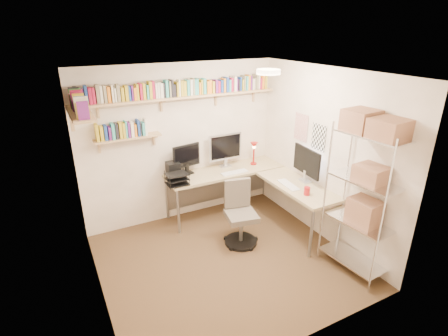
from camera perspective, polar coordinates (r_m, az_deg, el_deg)
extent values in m
plane|color=#42301C|center=(4.95, 0.27, -14.92)|extent=(3.20, 3.20, 0.00)
cube|color=beige|center=(5.60, -6.91, 3.93)|extent=(3.20, 0.04, 2.50)
cube|color=beige|center=(3.90, -21.05, -5.79)|extent=(0.04, 3.00, 2.50)
cube|color=beige|center=(5.20, 16.09, 1.79)|extent=(0.04, 3.00, 2.50)
cube|color=beige|center=(3.22, 13.11, -11.01)|extent=(3.20, 0.04, 2.50)
cube|color=white|center=(3.98, 0.34, 15.19)|extent=(3.20, 3.00, 0.04)
cube|color=white|center=(5.50, 12.45, 6.50)|extent=(0.01, 0.30, 0.42)
cube|color=white|center=(5.22, 15.18, 4.86)|extent=(0.01, 0.28, 0.38)
cylinder|color=#FFEAC6|center=(4.52, 7.26, 15.33)|extent=(0.30, 0.30, 0.06)
cube|color=tan|center=(5.29, -6.79, 11.50)|extent=(3.05, 0.25, 0.03)
cube|color=tan|center=(4.56, -22.47, 8.30)|extent=(0.25, 1.00, 0.03)
cube|color=tan|center=(5.21, -15.41, 4.79)|extent=(0.95, 0.20, 0.02)
cube|color=tan|center=(5.08, -19.90, 9.11)|extent=(0.03, 0.20, 0.20)
cube|color=tan|center=(5.27, -10.11, 10.50)|extent=(0.03, 0.20, 0.20)
cube|color=tan|center=(5.60, -1.17, 11.50)|extent=(0.03, 0.20, 0.20)
cube|color=tan|center=(5.94, 5.02, 12.03)|extent=(0.03, 0.20, 0.20)
cube|color=black|center=(4.95, -23.07, 10.77)|extent=(0.04, 0.13, 0.23)
cube|color=#257128|center=(4.96, -22.52, 10.76)|extent=(0.02, 0.14, 0.22)
cube|color=#682078|center=(4.96, -22.08, 10.75)|extent=(0.02, 0.11, 0.20)
cube|color=navy|center=(4.96, -21.63, 11.03)|extent=(0.03, 0.14, 0.24)
cube|color=#AD173D|center=(4.97, -21.06, 10.95)|extent=(0.04, 0.15, 0.21)
cube|color=#AD173D|center=(4.98, -20.55, 11.00)|extent=(0.03, 0.13, 0.21)
cube|color=gray|center=(4.98, -19.98, 11.30)|extent=(0.04, 0.12, 0.24)
cube|color=silver|center=(4.99, -19.47, 11.29)|extent=(0.03, 0.12, 0.23)
cube|color=gray|center=(4.99, -18.92, 11.36)|extent=(0.04, 0.13, 0.23)
cube|color=orange|center=(5.00, -18.35, 11.30)|extent=(0.04, 0.11, 0.20)
cube|color=silver|center=(5.01, -17.83, 11.52)|extent=(0.03, 0.14, 0.23)
cube|color=silver|center=(5.02, -17.39, 11.33)|extent=(0.02, 0.12, 0.18)
cube|color=gray|center=(5.02, -16.94, 11.66)|extent=(0.04, 0.11, 0.23)
cube|color=gold|center=(5.04, -16.33, 11.51)|extent=(0.04, 0.13, 0.19)
cube|color=gold|center=(5.05, -15.73, 11.70)|extent=(0.04, 0.14, 0.21)
cube|color=navy|center=(5.06, -15.26, 11.70)|extent=(0.03, 0.12, 0.20)
cube|color=#682078|center=(5.06, -14.83, 11.77)|extent=(0.02, 0.12, 0.20)
cube|color=orange|center=(5.07, -14.44, 11.69)|extent=(0.04, 0.14, 0.17)
cube|color=gold|center=(5.08, -14.05, 11.97)|extent=(0.03, 0.13, 0.21)
cube|color=#AD173D|center=(5.09, -13.53, 12.07)|extent=(0.03, 0.14, 0.22)
cube|color=gold|center=(5.10, -13.03, 12.12)|extent=(0.04, 0.12, 0.22)
cube|color=teal|center=(5.11, -12.50, 12.05)|extent=(0.03, 0.14, 0.19)
cube|color=gold|center=(5.12, -12.05, 12.36)|extent=(0.04, 0.14, 0.24)
cube|color=#AD173D|center=(5.13, -11.57, 12.43)|extent=(0.03, 0.11, 0.24)
cube|color=silver|center=(5.15, -11.12, 12.32)|extent=(0.03, 0.12, 0.21)
cube|color=silver|center=(5.16, -10.77, 12.39)|extent=(0.03, 0.13, 0.22)
cube|color=silver|center=(5.17, -10.31, 12.39)|extent=(0.04, 0.14, 0.21)
cube|color=black|center=(5.18, -9.89, 12.44)|extent=(0.02, 0.12, 0.21)
cube|color=teal|center=(5.19, -9.47, 12.68)|extent=(0.04, 0.13, 0.24)
cube|color=gray|center=(5.21, -8.97, 12.65)|extent=(0.02, 0.14, 0.23)
cube|color=black|center=(5.21, -8.63, 12.77)|extent=(0.03, 0.15, 0.24)
cube|color=black|center=(5.23, -8.18, 12.45)|extent=(0.04, 0.11, 0.17)
cube|color=gold|center=(5.24, -7.78, 12.65)|extent=(0.03, 0.15, 0.20)
cube|color=silver|center=(5.25, -7.45, 12.88)|extent=(0.02, 0.13, 0.24)
cube|color=gold|center=(5.27, -7.03, 12.79)|extent=(0.04, 0.12, 0.21)
cube|color=gold|center=(5.28, -6.56, 12.82)|extent=(0.04, 0.11, 0.21)
cube|color=teal|center=(5.30, -6.01, 12.93)|extent=(0.04, 0.11, 0.22)
cube|color=silver|center=(5.32, -5.54, 13.01)|extent=(0.04, 0.13, 0.23)
cube|color=gray|center=(5.33, -5.17, 13.13)|extent=(0.02, 0.13, 0.24)
cube|color=teal|center=(5.35, -4.83, 13.05)|extent=(0.03, 0.12, 0.22)
cube|color=teal|center=(5.36, -4.52, 13.16)|extent=(0.03, 0.11, 0.24)
cube|color=orange|center=(5.38, -4.14, 12.88)|extent=(0.03, 0.11, 0.18)
cube|color=gold|center=(5.39, -3.82, 13.09)|extent=(0.02, 0.12, 0.21)
cube|color=teal|center=(5.40, -3.36, 13.23)|extent=(0.04, 0.11, 0.23)
cube|color=orange|center=(5.43, -2.85, 13.04)|extent=(0.03, 0.13, 0.19)
cube|color=orange|center=(5.44, -2.45, 13.14)|extent=(0.04, 0.11, 0.20)
cube|color=gold|center=(5.47, -1.94, 13.09)|extent=(0.04, 0.12, 0.18)
cube|color=#682078|center=(5.49, -1.45, 13.21)|extent=(0.04, 0.14, 0.19)
cube|color=#AD173D|center=(5.51, -1.04, 13.14)|extent=(0.04, 0.13, 0.18)
cube|color=navy|center=(5.53, -0.56, 13.24)|extent=(0.04, 0.12, 0.19)
cube|color=orange|center=(5.55, -0.14, 13.38)|extent=(0.03, 0.13, 0.21)
cube|color=navy|center=(5.57, 0.29, 13.49)|extent=(0.04, 0.14, 0.22)
cube|color=teal|center=(5.59, 0.72, 13.33)|extent=(0.03, 0.13, 0.18)
cube|color=#AD173D|center=(5.61, 1.11, 13.47)|extent=(0.04, 0.11, 0.21)
cube|color=silver|center=(5.63, 1.57, 13.61)|extent=(0.04, 0.15, 0.23)
cube|color=#682078|center=(5.65, 1.91, 13.46)|extent=(0.02, 0.12, 0.19)
cube|color=black|center=(5.67, 2.21, 13.41)|extent=(0.03, 0.14, 0.18)
cube|color=navy|center=(5.69, 2.54, 13.58)|extent=(0.03, 0.11, 0.21)
cube|color=gold|center=(5.71, 2.84, 13.43)|extent=(0.02, 0.14, 0.18)
cube|color=gray|center=(5.72, 3.13, 13.71)|extent=(0.02, 0.14, 0.23)
cube|color=teal|center=(5.74, 3.48, 13.69)|extent=(0.03, 0.15, 0.22)
cube|color=orange|center=(5.76, 3.88, 13.78)|extent=(0.04, 0.12, 0.23)
cube|color=#682078|center=(5.78, 4.23, 13.74)|extent=(0.03, 0.11, 0.22)
cube|color=silver|center=(5.81, 4.56, 13.52)|extent=(0.03, 0.14, 0.17)
cube|color=gray|center=(5.82, 4.87, 13.60)|extent=(0.03, 0.12, 0.18)
cube|color=gray|center=(5.84, 5.16, 13.85)|extent=(0.03, 0.15, 0.23)
cube|color=silver|center=(5.86, 5.49, 13.83)|extent=(0.02, 0.12, 0.22)
cube|color=#AD173D|center=(5.88, 5.76, 13.61)|extent=(0.03, 0.13, 0.18)
cube|color=orange|center=(5.90, 6.11, 13.96)|extent=(0.04, 0.14, 0.24)
cube|color=gold|center=(5.93, 6.55, 13.89)|extent=(0.04, 0.14, 0.22)
cube|color=#682078|center=(4.11, -22.00, 8.68)|extent=(0.12, 0.03, 0.20)
cube|color=gold|center=(4.16, -22.06, 8.64)|extent=(0.14, 0.04, 0.18)
cube|color=silver|center=(4.20, -22.20, 9.14)|extent=(0.15, 0.03, 0.23)
cube|color=gray|center=(4.24, -22.20, 8.87)|extent=(0.14, 0.03, 0.18)
cube|color=#682078|center=(4.27, -22.29, 9.19)|extent=(0.14, 0.03, 0.22)
cube|color=navy|center=(4.32, -22.37, 9.32)|extent=(0.12, 0.04, 0.22)
cube|color=silver|center=(4.36, -22.43, 9.39)|extent=(0.12, 0.02, 0.21)
cube|color=gray|center=(4.39, -22.44, 9.24)|extent=(0.14, 0.02, 0.18)
cube|color=gold|center=(4.42, -22.49, 9.39)|extent=(0.13, 0.02, 0.19)
cube|color=gold|center=(4.45, -22.58, 9.70)|extent=(0.13, 0.03, 0.23)
cube|color=#AD173D|center=(4.49, -22.65, 9.84)|extent=(0.11, 0.04, 0.24)
cube|color=#682078|center=(4.54, -22.72, 9.91)|extent=(0.12, 0.04, 0.23)
cube|color=#682078|center=(4.59, -22.74, 9.77)|extent=(0.14, 0.04, 0.19)
cube|color=#AD173D|center=(4.63, -22.85, 10.16)|extent=(0.14, 0.04, 0.24)
cube|color=#257128|center=(4.68, -22.93, 10.29)|extent=(0.13, 0.04, 0.25)
cube|color=#257128|center=(4.72, -22.91, 9.95)|extent=(0.15, 0.03, 0.18)
cube|color=navy|center=(4.76, -22.97, 10.07)|extent=(0.11, 0.03, 0.18)
cube|color=#AD173D|center=(4.80, -23.01, 10.07)|extent=(0.15, 0.02, 0.17)
cube|color=silver|center=(4.84, -23.06, 10.17)|extent=(0.13, 0.04, 0.18)
cube|color=#257128|center=(4.88, -23.15, 10.48)|extent=(0.13, 0.04, 0.21)
cube|color=black|center=(4.92, -23.22, 10.68)|extent=(0.13, 0.03, 0.23)
cube|color=#AD173D|center=(4.96, -23.24, 10.57)|extent=(0.13, 0.03, 0.21)
cube|color=gold|center=(5.11, -20.04, 5.46)|extent=(0.04, 0.15, 0.24)
cube|color=gold|center=(5.12, -19.40, 5.38)|extent=(0.04, 0.11, 0.21)
cube|color=navy|center=(5.13, -18.81, 5.51)|extent=(0.04, 0.12, 0.21)
cube|color=#682078|center=(5.14, -18.19, 5.45)|extent=(0.04, 0.12, 0.18)
cube|color=teal|center=(5.14, -17.73, 5.76)|extent=(0.04, 0.14, 0.23)
cube|color=black|center=(5.15, -17.17, 5.82)|extent=(0.04, 0.14, 0.22)
cube|color=gold|center=(5.16, -16.61, 5.96)|extent=(0.04, 0.13, 0.23)
cube|color=gold|center=(5.16, -16.12, 5.97)|extent=(0.04, 0.14, 0.22)
cube|color=teal|center=(5.17, -15.77, 6.13)|extent=(0.02, 0.15, 0.24)
cube|color=#682078|center=(5.18, -15.35, 6.07)|extent=(0.03, 0.13, 0.21)
cube|color=silver|center=(5.19, -14.86, 6.20)|extent=(0.04, 0.14, 0.22)
cube|color=orange|center=(5.20, -14.32, 6.04)|extent=(0.03, 0.11, 0.18)
cube|color=navy|center=(5.20, -13.90, 6.43)|extent=(0.03, 0.14, 0.24)
cube|color=black|center=(5.22, -13.56, 6.31)|extent=(0.02, 0.12, 0.20)
cube|color=teal|center=(5.23, -13.13, 6.29)|extent=(0.04, 0.13, 0.19)
cube|color=silver|center=(5.23, -12.75, 6.62)|extent=(0.03, 0.12, 0.24)
cube|color=tan|center=(5.77, 0.34, -0.44)|extent=(2.02, 0.64, 0.04)
cube|color=tan|center=(5.35, 12.16, -2.87)|extent=(0.64, 1.38, 0.04)
cylinder|color=gray|center=(5.38, -7.44, -7.10)|extent=(0.04, 0.04, 0.74)
cylinder|color=gray|center=(5.83, -9.30, -4.80)|extent=(0.04, 0.04, 0.74)
cylinder|color=gray|center=(6.60, 6.62, -1.34)|extent=(0.04, 0.04, 0.74)
cylinder|color=gray|center=(4.96, 14.06, -10.36)|extent=(0.04, 0.04, 0.74)
cylinder|color=gray|center=(5.29, 18.47, -8.69)|extent=(0.04, 0.04, 0.74)
cube|color=gray|center=(6.14, -0.88, -2.50)|extent=(1.92, 0.02, 0.59)
cube|color=silver|center=(5.77, 0.22, 3.50)|extent=(0.59, 0.03, 0.45)
cube|color=black|center=(5.76, 0.32, 3.44)|extent=(0.53, 0.00, 0.39)
cube|color=black|center=(5.52, -6.15, 2.00)|extent=(0.47, 0.03, 0.36)
cube|color=black|center=(5.34, 13.34, 1.08)|extent=(0.03, 0.62, 0.40)
cube|color=white|center=(5.33, 13.17, 1.05)|extent=(0.00, 0.56, 0.35)
cube|color=white|center=(5.63, 1.73, -0.73)|extent=(0.45, 0.14, 0.02)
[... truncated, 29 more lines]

